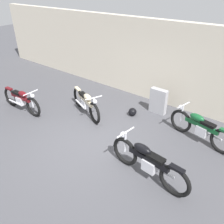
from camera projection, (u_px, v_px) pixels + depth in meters
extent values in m
plane|color=#47474C|center=(93.00, 141.00, 6.70)|extent=(40.00, 40.00, 0.00)
cube|color=beige|center=(158.00, 62.00, 8.36)|extent=(18.00, 0.30, 2.92)
cube|color=#9E9EA3|center=(158.00, 101.00, 7.93)|extent=(0.59, 0.21, 0.88)
sphere|color=black|center=(133.00, 112.00, 7.90)|extent=(0.28, 0.28, 0.28)
torus|color=black|center=(33.00, 107.00, 7.76)|extent=(0.70, 0.11, 0.70)
torus|color=black|center=(11.00, 97.00, 8.43)|extent=(0.70, 0.11, 0.70)
cube|color=silver|center=(21.00, 101.00, 8.11)|extent=(0.31, 0.20, 0.27)
cube|color=#590F14|center=(21.00, 97.00, 8.01)|extent=(0.99, 0.13, 0.12)
ellipsoid|color=#590F14|center=(23.00, 94.00, 7.83)|extent=(0.43, 0.21, 0.19)
cube|color=black|center=(17.00, 93.00, 8.04)|extent=(0.39, 0.19, 0.08)
cube|color=#590F14|center=(9.00, 89.00, 8.27)|extent=(0.31, 0.13, 0.06)
cylinder|color=silver|center=(32.00, 100.00, 7.63)|extent=(0.05, 0.05, 0.53)
cylinder|color=silver|center=(30.00, 93.00, 7.50)|extent=(0.05, 0.56, 0.03)
sphere|color=silver|center=(32.00, 96.00, 7.51)|extent=(0.13, 0.13, 0.13)
cylinder|color=silver|center=(15.00, 102.00, 8.16)|extent=(0.67, 0.08, 0.06)
torus|color=black|center=(181.00, 121.00, 6.98)|extent=(0.72, 0.24, 0.72)
torus|color=black|center=(223.00, 142.00, 6.09)|extent=(0.72, 0.24, 0.72)
cube|color=silver|center=(202.00, 131.00, 6.49)|extent=(0.35, 0.26, 0.28)
cube|color=#145128|center=(201.00, 125.00, 6.44)|extent=(1.01, 0.31, 0.12)
ellipsoid|color=#145128|center=(197.00, 117.00, 6.47)|extent=(0.46, 0.28, 0.20)
cube|color=black|center=(208.00, 124.00, 6.26)|extent=(0.42, 0.26, 0.08)
cylinder|color=silver|center=(182.00, 113.00, 6.84)|extent=(0.06, 0.06, 0.54)
cylinder|color=silver|center=(183.00, 105.00, 6.71)|extent=(0.16, 0.56, 0.04)
sphere|color=silver|center=(181.00, 107.00, 6.81)|extent=(0.14, 0.14, 0.14)
cylinder|color=silver|center=(210.00, 134.00, 6.46)|extent=(0.69, 0.20, 0.06)
torus|color=black|center=(125.00, 151.00, 5.72)|extent=(0.76, 0.17, 0.75)
torus|color=black|center=(175.00, 181.00, 4.88)|extent=(0.76, 0.17, 0.75)
cube|color=silver|center=(150.00, 165.00, 5.26)|extent=(0.35, 0.24, 0.29)
cube|color=black|center=(148.00, 159.00, 5.21)|extent=(1.07, 0.21, 0.12)
ellipsoid|color=black|center=(142.00, 149.00, 5.23)|extent=(0.47, 0.25, 0.21)
cube|color=black|center=(156.00, 158.00, 5.03)|extent=(0.43, 0.23, 0.08)
cube|color=black|center=(177.00, 169.00, 4.70)|extent=(0.34, 0.16, 0.06)
cylinder|color=silver|center=(125.00, 142.00, 5.58)|extent=(0.06, 0.06, 0.57)
cylinder|color=silver|center=(126.00, 132.00, 5.44)|extent=(0.10, 0.60, 0.04)
sphere|color=silver|center=(123.00, 135.00, 5.54)|extent=(0.14, 0.14, 0.14)
cylinder|color=silver|center=(160.00, 170.00, 5.25)|extent=(0.73, 0.14, 0.06)
torus|color=black|center=(94.00, 113.00, 7.40)|extent=(0.69, 0.34, 0.71)
torus|color=black|center=(78.00, 97.00, 8.39)|extent=(0.69, 0.34, 0.71)
cube|color=silver|center=(85.00, 103.00, 7.92)|extent=(0.36, 0.30, 0.27)
cube|color=beige|center=(86.00, 100.00, 7.81)|extent=(0.97, 0.46, 0.12)
ellipsoid|color=beige|center=(87.00, 97.00, 7.59)|extent=(0.47, 0.34, 0.20)
cube|color=black|center=(83.00, 95.00, 7.88)|extent=(0.43, 0.31, 0.08)
cube|color=beige|center=(78.00, 89.00, 8.22)|extent=(0.33, 0.22, 0.06)
cylinder|color=silver|center=(94.00, 106.00, 7.27)|extent=(0.05, 0.05, 0.54)
cylinder|color=silver|center=(94.00, 98.00, 7.13)|extent=(0.24, 0.54, 0.04)
sphere|color=silver|center=(95.00, 102.00, 7.12)|extent=(0.14, 0.14, 0.14)
cylinder|color=silver|center=(80.00, 104.00, 8.05)|extent=(0.66, 0.31, 0.06)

